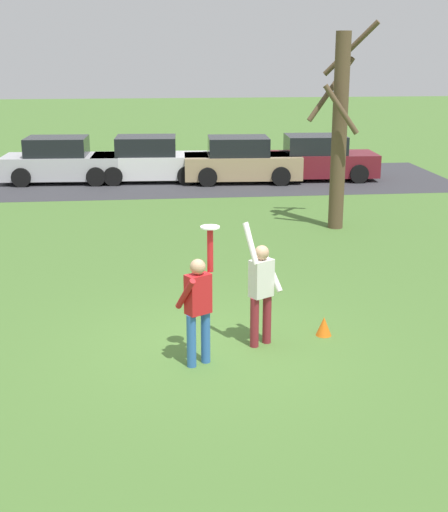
{
  "coord_description": "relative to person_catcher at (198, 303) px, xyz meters",
  "views": [
    {
      "loc": [
        -0.97,
        -10.36,
        4.56
      ],
      "look_at": [
        0.25,
        0.67,
        1.32
      ],
      "focal_mm": 49.77,
      "sensor_mm": 36.0,
      "label": 1
    }
  ],
  "objects": [
    {
      "name": "ground_plane",
      "position": [
        0.27,
        0.58,
        -0.98
      ],
      "size": [
        120.0,
        120.0,
        0.0
      ],
      "primitive_type": "plane",
      "color": "#4C7533"
    },
    {
      "name": "person_catcher",
      "position": [
        0.0,
        0.0,
        0.0
      ],
      "size": [
        0.58,
        0.53,
        2.08
      ],
      "rotation": [
        0.0,
        0.0,
        0.55
      ],
      "color": "#3366B7",
      "rests_on": "ground_plane"
    },
    {
      "name": "person_defender",
      "position": [
        1.04,
        0.63,
        -0.0
      ],
      "size": [
        0.65,
        0.62,
        2.04
      ],
      "rotation": [
        0.0,
        0.0,
        3.69
      ],
      "color": "maroon",
      "rests_on": "ground_plane"
    },
    {
      "name": "frisbee_disc",
      "position": [
        0.19,
        0.12,
        1.11
      ],
      "size": [
        0.28,
        0.28,
        0.02
      ],
      "primitive_type": "cylinder",
      "color": "white",
      "rests_on": "person_catcher"
    },
    {
      "name": "parked_car_silver",
      "position": [
        -3.7,
        15.78,
        -0.25
      ],
      "size": [
        4.18,
        2.2,
        1.59
      ],
      "rotation": [
        0.0,
        0.0,
        -0.05
      ],
      "color": "#BCBCC1",
      "rests_on": "ground_plane"
    },
    {
      "name": "parked_car_white",
      "position": [
        -0.57,
        15.66,
        -0.25
      ],
      "size": [
        4.18,
        2.2,
        1.59
      ],
      "rotation": [
        0.0,
        0.0,
        -0.05
      ],
      "color": "white",
      "rests_on": "ground_plane"
    },
    {
      "name": "parked_car_tan",
      "position": [
        2.67,
        15.15,
        -0.25
      ],
      "size": [
        4.18,
        2.2,
        1.59
      ],
      "rotation": [
        0.0,
        0.0,
        -0.05
      ],
      "color": "tan",
      "rests_on": "ground_plane"
    },
    {
      "name": "parked_car_maroon",
      "position": [
        5.5,
        15.34,
        -0.25
      ],
      "size": [
        4.18,
        2.2,
        1.59
      ],
      "rotation": [
        0.0,
        0.0,
        -0.05
      ],
      "color": "maroon",
      "rests_on": "ground_plane"
    },
    {
      "name": "parking_strip",
      "position": [
        1.1,
        15.55,
        -0.98
      ],
      "size": [
        18.26,
        6.4,
        0.01
      ],
      "primitive_type": "cube",
      "color": "#38383D",
      "rests_on": "ground_plane"
    },
    {
      "name": "bare_tree_tall",
      "position": [
        4.26,
        8.13,
        1.67
      ],
      "size": [
        1.77,
        1.58,
        5.27
      ],
      "color": "brown",
      "rests_on": "ground_plane"
    },
    {
      "name": "field_cone_orange",
      "position": [
        2.14,
        0.89,
        -0.82
      ],
      "size": [
        0.26,
        0.26,
        0.32
      ],
      "primitive_type": "cone",
      "color": "orange",
      "rests_on": "ground_plane"
    }
  ]
}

